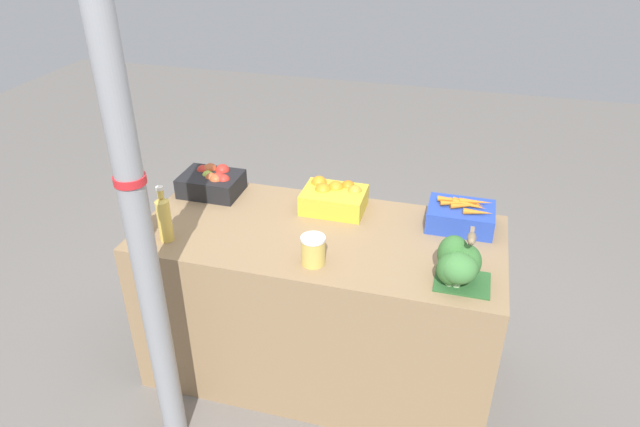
{
  "coord_description": "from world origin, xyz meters",
  "views": [
    {
      "loc": [
        0.59,
        -2.15,
        2.21
      ],
      "look_at": [
        0.0,
        0.0,
        0.93
      ],
      "focal_mm": 32.0,
      "sensor_mm": 36.0,
      "label": 1
    }
  ],
  "objects_px": {
    "apple_crate": "(213,181)",
    "broccoli_pile": "(458,263)",
    "pickle_jar": "(313,250)",
    "juice_bottle_cloudy": "(141,217)",
    "sparrow_bird": "(472,239)",
    "carrot_crate": "(461,215)",
    "juice_bottle_golden": "(164,218)",
    "support_pole": "(135,208)",
    "orange_crate": "(334,197)"
  },
  "relations": [
    {
      "from": "orange_crate",
      "to": "juice_bottle_cloudy",
      "type": "height_order",
      "value": "juice_bottle_cloudy"
    },
    {
      "from": "apple_crate",
      "to": "juice_bottle_golden",
      "type": "bearing_deg",
      "value": -90.96
    },
    {
      "from": "support_pole",
      "to": "apple_crate",
      "type": "bearing_deg",
      "value": 97.13
    },
    {
      "from": "apple_crate",
      "to": "carrot_crate",
      "type": "bearing_deg",
      "value": -0.26
    },
    {
      "from": "support_pole",
      "to": "juice_bottle_cloudy",
      "type": "height_order",
      "value": "support_pole"
    },
    {
      "from": "juice_bottle_golden",
      "to": "pickle_jar",
      "type": "height_order",
      "value": "juice_bottle_golden"
    },
    {
      "from": "pickle_jar",
      "to": "juice_bottle_cloudy",
      "type": "bearing_deg",
      "value": 179.87
    },
    {
      "from": "carrot_crate",
      "to": "pickle_jar",
      "type": "height_order",
      "value": "carrot_crate"
    },
    {
      "from": "juice_bottle_golden",
      "to": "pickle_jar",
      "type": "distance_m",
      "value": 0.69
    },
    {
      "from": "orange_crate",
      "to": "carrot_crate",
      "type": "height_order",
      "value": "same"
    },
    {
      "from": "juice_bottle_cloudy",
      "to": "sparrow_bird",
      "type": "xyz_separation_m",
      "value": [
        1.42,
        0.03,
        0.11
      ]
    },
    {
      "from": "apple_crate",
      "to": "juice_bottle_golden",
      "type": "height_order",
      "value": "juice_bottle_golden"
    },
    {
      "from": "pickle_jar",
      "to": "orange_crate",
      "type": "bearing_deg",
      "value": 93.83
    },
    {
      "from": "support_pole",
      "to": "broccoli_pile",
      "type": "relative_size",
      "value": 10.69
    },
    {
      "from": "support_pole",
      "to": "apple_crate",
      "type": "relative_size",
      "value": 7.9
    },
    {
      "from": "apple_crate",
      "to": "broccoli_pile",
      "type": "bearing_deg",
      "value": -19.62
    },
    {
      "from": "carrot_crate",
      "to": "juice_bottle_cloudy",
      "type": "height_order",
      "value": "juice_bottle_cloudy"
    },
    {
      "from": "apple_crate",
      "to": "juice_bottle_cloudy",
      "type": "bearing_deg",
      "value": -104.58
    },
    {
      "from": "orange_crate",
      "to": "broccoli_pile",
      "type": "distance_m",
      "value": 0.77
    },
    {
      "from": "apple_crate",
      "to": "orange_crate",
      "type": "distance_m",
      "value": 0.64
    },
    {
      "from": "carrot_crate",
      "to": "pickle_jar",
      "type": "xyz_separation_m",
      "value": [
        -0.58,
        -0.47,
        0.01
      ]
    },
    {
      "from": "broccoli_pile",
      "to": "juice_bottle_golden",
      "type": "bearing_deg",
      "value": -178.84
    },
    {
      "from": "juice_bottle_cloudy",
      "to": "sparrow_bird",
      "type": "height_order",
      "value": "juice_bottle_cloudy"
    },
    {
      "from": "juice_bottle_golden",
      "to": "pickle_jar",
      "type": "xyz_separation_m",
      "value": [
        0.68,
        -0.0,
        -0.05
      ]
    },
    {
      "from": "orange_crate",
      "to": "pickle_jar",
      "type": "bearing_deg",
      "value": -86.17
    },
    {
      "from": "support_pole",
      "to": "apple_crate",
      "type": "xyz_separation_m",
      "value": [
        -0.1,
        0.82,
        -0.3
      ]
    },
    {
      "from": "apple_crate",
      "to": "pickle_jar",
      "type": "bearing_deg",
      "value": -35.26
    },
    {
      "from": "apple_crate",
      "to": "juice_bottle_cloudy",
      "type": "distance_m",
      "value": 0.49
    },
    {
      "from": "orange_crate",
      "to": "juice_bottle_cloudy",
      "type": "relative_size",
      "value": 1.24
    },
    {
      "from": "carrot_crate",
      "to": "broccoli_pile",
      "type": "height_order",
      "value": "broccoli_pile"
    },
    {
      "from": "sparrow_bird",
      "to": "support_pole",
      "type": "bearing_deg",
      "value": -72.35
    },
    {
      "from": "juice_bottle_cloudy",
      "to": "support_pole",
      "type": "bearing_deg",
      "value": -56.68
    },
    {
      "from": "apple_crate",
      "to": "juice_bottle_golden",
      "type": "relative_size",
      "value": 1.13
    },
    {
      "from": "juice_bottle_golden",
      "to": "pickle_jar",
      "type": "bearing_deg",
      "value": -0.15
    },
    {
      "from": "carrot_crate",
      "to": "juice_bottle_golden",
      "type": "height_order",
      "value": "juice_bottle_golden"
    },
    {
      "from": "juice_bottle_cloudy",
      "to": "pickle_jar",
      "type": "height_order",
      "value": "juice_bottle_cloudy"
    },
    {
      "from": "juice_bottle_cloudy",
      "to": "broccoli_pile",
      "type": "bearing_deg",
      "value": 1.06
    },
    {
      "from": "apple_crate",
      "to": "sparrow_bird",
      "type": "xyz_separation_m",
      "value": [
        1.3,
        -0.45,
        0.14
      ]
    },
    {
      "from": "orange_crate",
      "to": "juice_bottle_golden",
      "type": "relative_size",
      "value": 1.13
    },
    {
      "from": "pickle_jar",
      "to": "apple_crate",
      "type": "bearing_deg",
      "value": 144.74
    },
    {
      "from": "orange_crate",
      "to": "juice_bottle_golden",
      "type": "bearing_deg",
      "value": -143.66
    },
    {
      "from": "apple_crate",
      "to": "juice_bottle_cloudy",
      "type": "xyz_separation_m",
      "value": [
        -0.12,
        -0.48,
        0.04
      ]
    },
    {
      "from": "broccoli_pile",
      "to": "juice_bottle_cloudy",
      "type": "distance_m",
      "value": 1.39
    },
    {
      "from": "carrot_crate",
      "to": "sparrow_bird",
      "type": "distance_m",
      "value": 0.47
    },
    {
      "from": "carrot_crate",
      "to": "juice_bottle_cloudy",
      "type": "relative_size",
      "value": 1.24
    },
    {
      "from": "support_pole",
      "to": "orange_crate",
      "type": "bearing_deg",
      "value": 56.71
    },
    {
      "from": "orange_crate",
      "to": "sparrow_bird",
      "type": "distance_m",
      "value": 0.81
    },
    {
      "from": "broccoli_pile",
      "to": "pickle_jar",
      "type": "height_order",
      "value": "broccoli_pile"
    },
    {
      "from": "broccoli_pile",
      "to": "orange_crate",
      "type": "bearing_deg",
      "value": 143.79
    },
    {
      "from": "support_pole",
      "to": "sparrow_bird",
      "type": "bearing_deg",
      "value": 17.38
    }
  ]
}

